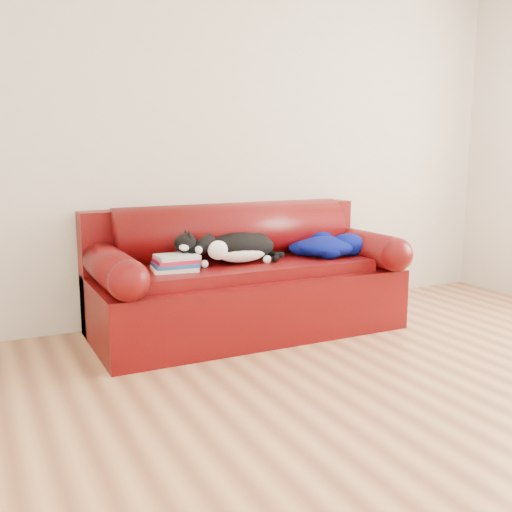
% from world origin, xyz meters
% --- Properties ---
extents(ground, '(4.50, 4.50, 0.00)m').
position_xyz_m(ground, '(0.00, 0.00, 0.00)').
color(ground, brown).
rests_on(ground, ground).
extents(room_shell, '(4.52, 4.02, 2.61)m').
position_xyz_m(room_shell, '(0.12, 0.02, 1.67)').
color(room_shell, beige).
rests_on(room_shell, ground).
extents(sofa_base, '(2.10, 0.90, 0.50)m').
position_xyz_m(sofa_base, '(-0.26, 1.49, 0.24)').
color(sofa_base, '#360702').
rests_on(sofa_base, ground).
extents(sofa_back, '(2.10, 1.01, 0.88)m').
position_xyz_m(sofa_back, '(-0.26, 1.74, 0.54)').
color(sofa_back, '#360702').
rests_on(sofa_back, ground).
extents(book_stack, '(0.31, 0.25, 0.10)m').
position_xyz_m(book_stack, '(-0.80, 1.40, 0.55)').
color(book_stack, beige).
rests_on(book_stack, sofa_base).
extents(cat, '(0.73, 0.35, 0.26)m').
position_xyz_m(cat, '(-0.33, 1.45, 0.60)').
color(cat, black).
rests_on(cat, sofa_base).
extents(blanket, '(0.53, 0.43, 0.16)m').
position_xyz_m(blanket, '(0.36, 1.45, 0.57)').
color(blanket, '#020B4E').
rests_on(blanket, sofa_base).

